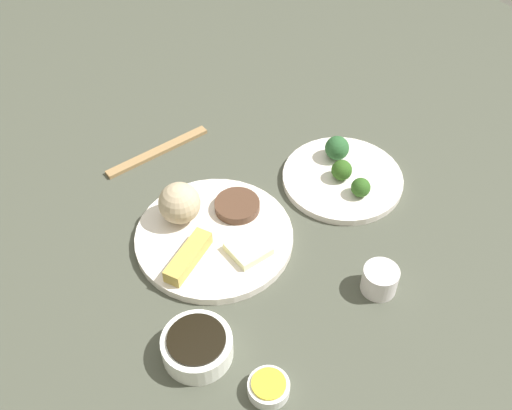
{
  "coord_description": "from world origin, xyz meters",
  "views": [
    {
      "loc": [
        0.4,
        0.61,
        0.86
      ],
      "look_at": [
        -0.07,
        0.02,
        0.06
      ],
      "focal_mm": 43.1,
      "sensor_mm": 36.0,
      "label": 1
    }
  ],
  "objects_px": {
    "main_plate": "(214,237)",
    "soy_sauce_bowl": "(197,347)",
    "teacup": "(380,280)",
    "chopsticks_pair": "(158,151)",
    "sauce_ramekin_hot_mustard": "(269,388)",
    "broccoli_plate": "(342,179)"
  },
  "relations": [
    {
      "from": "broccoli_plate",
      "to": "chopsticks_pair",
      "type": "relative_size",
      "value": 1.01
    },
    {
      "from": "teacup",
      "to": "chopsticks_pair",
      "type": "height_order",
      "value": "teacup"
    },
    {
      "from": "soy_sauce_bowl",
      "to": "teacup",
      "type": "bearing_deg",
      "value": 164.29
    },
    {
      "from": "main_plate",
      "to": "teacup",
      "type": "height_order",
      "value": "teacup"
    },
    {
      "from": "main_plate",
      "to": "broccoli_plate",
      "type": "xyz_separation_m",
      "value": [
        -0.28,
        0.03,
        -0.0
      ]
    },
    {
      "from": "soy_sauce_bowl",
      "to": "sauce_ramekin_hot_mustard",
      "type": "bearing_deg",
      "value": 111.63
    },
    {
      "from": "broccoli_plate",
      "to": "main_plate",
      "type": "bearing_deg",
      "value": -6.7
    },
    {
      "from": "sauce_ramekin_hot_mustard",
      "to": "chopsticks_pair",
      "type": "distance_m",
      "value": 0.57
    },
    {
      "from": "teacup",
      "to": "chopsticks_pair",
      "type": "relative_size",
      "value": 0.26
    },
    {
      "from": "main_plate",
      "to": "sauce_ramekin_hot_mustard",
      "type": "height_order",
      "value": "sauce_ramekin_hot_mustard"
    },
    {
      "from": "broccoli_plate",
      "to": "teacup",
      "type": "height_order",
      "value": "teacup"
    },
    {
      "from": "main_plate",
      "to": "soy_sauce_bowl",
      "type": "height_order",
      "value": "soy_sauce_bowl"
    },
    {
      "from": "teacup",
      "to": "broccoli_plate",
      "type": "bearing_deg",
      "value": -120.5
    },
    {
      "from": "teacup",
      "to": "soy_sauce_bowl",
      "type": "bearing_deg",
      "value": -15.71
    },
    {
      "from": "sauce_ramekin_hot_mustard",
      "to": "teacup",
      "type": "bearing_deg",
      "value": -173.56
    },
    {
      "from": "broccoli_plate",
      "to": "chopsticks_pair",
      "type": "xyz_separation_m",
      "value": [
        0.24,
        -0.29,
        -0.0
      ]
    },
    {
      "from": "soy_sauce_bowl",
      "to": "teacup",
      "type": "distance_m",
      "value": 0.32
    },
    {
      "from": "broccoli_plate",
      "to": "teacup",
      "type": "bearing_deg",
      "value": 59.5
    },
    {
      "from": "chopsticks_pair",
      "to": "soy_sauce_bowl",
      "type": "bearing_deg",
      "value": 65.33
    },
    {
      "from": "teacup",
      "to": "chopsticks_pair",
      "type": "bearing_deg",
      "value": -78.26
    },
    {
      "from": "main_plate",
      "to": "broccoli_plate",
      "type": "bearing_deg",
      "value": 173.3
    },
    {
      "from": "main_plate",
      "to": "sauce_ramekin_hot_mustard",
      "type": "xyz_separation_m",
      "value": [
        0.11,
        0.28,
        0.0
      ]
    }
  ]
}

